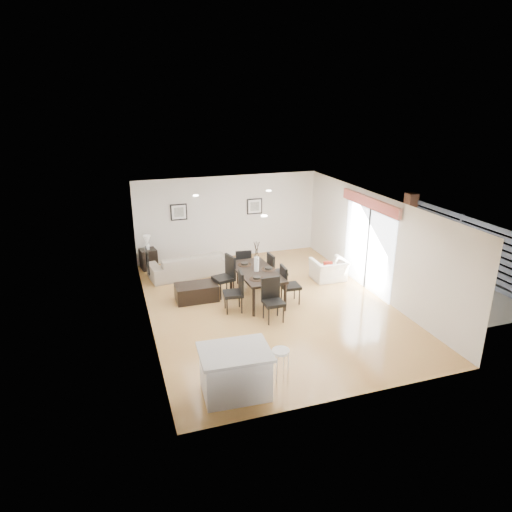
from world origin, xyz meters
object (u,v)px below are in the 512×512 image
object	(u,v)px
dining_chair_foot	(243,264)
coffee_table	(197,292)
bar_stool	(281,355)
dining_chair_wnear	(237,289)
side_table	(149,259)
dining_chair_wfar	(227,274)
sofa	(189,264)
dining_chair_efar	(274,270)
dining_table	(257,274)
dining_chair_head	(272,297)
kitchen_island	(235,372)
armchair	(329,270)
dining_chair_enear	(287,283)

from	to	relation	value
dining_chair_foot	coffee_table	xyz separation A→B (m)	(-1.51, -0.76, -0.34)
bar_stool	dining_chair_wnear	bearing A→B (deg)	88.63
coffee_table	side_table	distance (m)	2.90
coffee_table	bar_stool	world-z (taller)	bar_stool
dining_chair_wfar	side_table	xyz separation A→B (m)	(-1.80, 2.67, -0.30)
sofa	dining_chair_efar	size ratio (longest dim) A/B	2.25
dining_table	dining_chair_head	xyz separation A→B (m)	(-0.00, -1.19, -0.14)
bar_stool	coffee_table	bearing A→B (deg)	100.36
dining_table	bar_stool	distance (m)	3.79
dining_chair_head	kitchen_island	xyz separation A→B (m)	(-1.63, -2.52, -0.14)
armchair	dining_chair_head	xyz separation A→B (m)	(-2.42, -1.79, 0.28)
dining_chair_efar	kitchen_island	size ratio (longest dim) A/B	0.79
dining_chair_efar	bar_stool	distance (m)	4.43
dining_chair_wnear	coffee_table	world-z (taller)	dining_chair_wnear
kitchen_island	coffee_table	bearing A→B (deg)	91.57
dining_table	side_table	size ratio (longest dim) A/B	3.12
dining_table	dining_chair_head	distance (m)	1.20
kitchen_island	bar_stool	size ratio (longest dim) A/B	1.80
dining_chair_wnear	dining_chair_efar	size ratio (longest dim) A/B	1.00
armchair	dining_chair_wnear	xyz separation A→B (m)	(-3.10, -1.08, 0.27)
dining_chair_enear	coffee_table	xyz separation A→B (m)	(-2.20, 0.92, -0.36)
dining_table	side_table	bearing A→B (deg)	125.19
dining_chair_wnear	coffee_table	size ratio (longest dim) A/B	0.95
kitchen_island	dining_chair_wnear	bearing A→B (deg)	76.71
bar_stool	dining_chair_foot	bearing A→B (deg)	81.35
sofa	dining_chair_efar	distance (m)	2.74
dining_chair_foot	coffee_table	world-z (taller)	dining_chair_foot
kitchen_island	bar_stool	world-z (taller)	kitchen_island
dining_chair_efar	bar_stool	xyz separation A→B (m)	(-1.44, -4.19, 0.05)
kitchen_island	dining_chair_head	bearing A→B (deg)	60.25
sofa	dining_chair_foot	distance (m)	1.75
sofa	side_table	size ratio (longest dim) A/B	3.70
sofa	coffee_table	size ratio (longest dim) A/B	2.13
armchair	dining_chair_head	distance (m)	3.02
dining_chair_wnear	bar_stool	distance (m)	3.22
armchair	coffee_table	bearing A→B (deg)	2.56
dining_chair_efar	dining_chair_foot	xyz separation A→B (m)	(-0.69, 0.72, -0.02)
sofa	dining_table	world-z (taller)	dining_table
armchair	bar_stool	size ratio (longest dim) A/B	1.31
dining_chair_head	dining_chair_foot	xyz separation A→B (m)	(-0.01, 2.39, -0.03)
dining_chair_wfar	dining_chair_efar	size ratio (longest dim) A/B	1.07
sofa	dining_chair_enear	bearing A→B (deg)	118.76
dining_chair_wfar	kitchen_island	world-z (taller)	dining_chair_wfar
sofa	dining_chair_wfar	size ratio (longest dim) A/B	2.10
dining_chair_head	kitchen_island	bearing A→B (deg)	-123.89
dining_chair_foot	bar_stool	world-z (taller)	dining_chair_foot
kitchen_island	dining_chair_foot	bearing A→B (deg)	74.88
sofa	dining_chair_efar	bearing A→B (deg)	130.97
sofa	dining_table	bearing A→B (deg)	113.24
dining_chair_head	dining_table	bearing A→B (deg)	88.91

